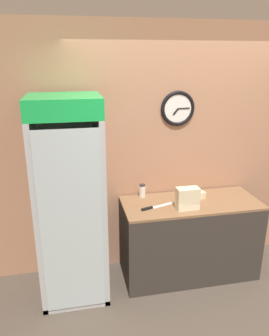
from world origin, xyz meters
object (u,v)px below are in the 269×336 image
sandwich_stack_middle (188,198)px  sandwich_flat_left (195,195)px  sandwich_stack_top (188,192)px  sandwich_stack_bottom (187,205)px  beverage_cooler (70,192)px  condiment_jar (142,191)px  chefs_knife (153,207)px

sandwich_stack_middle → sandwich_flat_left: sandwich_stack_middle is taller
sandwich_stack_middle → sandwich_stack_top: (0.00, 0.00, 0.08)m
sandwich_stack_bottom → sandwich_stack_top: 0.15m
beverage_cooler → sandwich_stack_top: beverage_cooler is taller
sandwich_stack_bottom → sandwich_stack_middle: (0.00, 0.00, 0.08)m
sandwich_stack_bottom → sandwich_stack_middle: size_ratio=1.01×
condiment_jar → sandwich_flat_left: bearing=-16.0°
sandwich_stack_middle → chefs_knife: size_ratio=0.61×
chefs_knife → sandwich_flat_left: bearing=15.4°
sandwich_stack_middle → chefs_knife: sandwich_stack_middle is taller
sandwich_stack_bottom → beverage_cooler: bearing=172.2°
beverage_cooler → sandwich_stack_bottom: (1.16, -0.16, -0.18)m
sandwich_stack_top → sandwich_stack_bottom: bearing=0.0°
sandwich_stack_middle → sandwich_stack_top: size_ratio=1.00×
sandwich_stack_bottom → chefs_knife: bearing=165.6°
sandwich_stack_top → sandwich_flat_left: 0.32m
beverage_cooler → sandwich_stack_middle: size_ratio=8.87×
chefs_knife → sandwich_stack_bottom: bearing=-14.4°
sandwich_stack_bottom → sandwich_flat_left: sandwich_stack_bottom is taller
sandwich_stack_top → sandwich_flat_left: size_ratio=0.95×
sandwich_stack_bottom → chefs_knife: 0.35m
sandwich_stack_middle → sandwich_flat_left: (0.17, 0.23, -0.08)m
sandwich_stack_bottom → sandwich_stack_middle: bearing=0.0°
condiment_jar → sandwich_stack_middle: bearing=-45.3°
chefs_knife → sandwich_stack_middle: bearing=-14.4°
sandwich_flat_left → chefs_knife: bearing=-164.6°
sandwich_stack_middle → sandwich_flat_left: bearing=52.5°
sandwich_stack_middle → chefs_knife: bearing=165.6°
beverage_cooler → sandwich_stack_top: bearing=-7.8°
beverage_cooler → sandwich_stack_middle: (1.16, -0.16, -0.11)m
condiment_jar → sandwich_stack_bottom: bearing=-45.3°
beverage_cooler → sandwich_stack_top: size_ratio=8.85×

